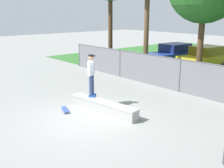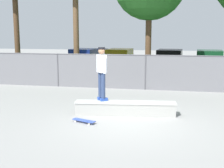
{
  "view_description": "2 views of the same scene",
  "coord_description": "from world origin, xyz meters",
  "px_view_note": "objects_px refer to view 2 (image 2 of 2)",
  "views": [
    {
      "loc": [
        8.33,
        -5.94,
        4.06
      ],
      "look_at": [
        0.2,
        1.04,
        1.27
      ],
      "focal_mm": 44.73,
      "sensor_mm": 36.0,
      "label": 1
    },
    {
      "loc": [
        1.34,
        -9.1,
        2.8
      ],
      "look_at": [
        -0.75,
        1.21,
        1.02
      ],
      "focal_mm": 48.77,
      "sensor_mm": 36.0,
      "label": 2
    }
  ],
  "objects_px": {
    "skateboarder": "(102,71)",
    "car_blue": "(84,60)",
    "skateboard": "(84,121)",
    "concrete_ledge": "(125,108)",
    "car_black": "(169,62)",
    "car_green": "(209,63)",
    "car_yellow": "(119,61)"
  },
  "relations": [
    {
      "from": "concrete_ledge",
      "to": "car_black",
      "type": "xyz_separation_m",
      "value": [
        1.29,
        11.09,
        0.6
      ]
    },
    {
      "from": "skateboarder",
      "to": "skateboard",
      "type": "bearing_deg",
      "value": -104.27
    },
    {
      "from": "car_black",
      "to": "car_green",
      "type": "relative_size",
      "value": 1.0
    },
    {
      "from": "concrete_ledge",
      "to": "skateboard",
      "type": "distance_m",
      "value": 1.63
    },
    {
      "from": "skateboard",
      "to": "car_black",
      "type": "height_order",
      "value": "car_black"
    },
    {
      "from": "concrete_ledge",
      "to": "skateboarder",
      "type": "height_order",
      "value": "skateboarder"
    },
    {
      "from": "concrete_ledge",
      "to": "skateboard",
      "type": "bearing_deg",
      "value": -134.08
    },
    {
      "from": "concrete_ledge",
      "to": "car_black",
      "type": "distance_m",
      "value": 11.18
    },
    {
      "from": "skateboarder",
      "to": "car_blue",
      "type": "height_order",
      "value": "skateboarder"
    },
    {
      "from": "skateboarder",
      "to": "concrete_ledge",
      "type": "bearing_deg",
      "value": -1.75
    },
    {
      "from": "skateboard",
      "to": "car_black",
      "type": "xyz_separation_m",
      "value": [
        2.43,
        12.26,
        0.77
      ]
    },
    {
      "from": "car_green",
      "to": "concrete_ledge",
      "type": "bearing_deg",
      "value": -109.77
    },
    {
      "from": "skateboard",
      "to": "car_green",
      "type": "bearing_deg",
      "value": 67.27
    },
    {
      "from": "car_blue",
      "to": "concrete_ledge",
      "type": "bearing_deg",
      "value": -66.52
    },
    {
      "from": "car_black",
      "to": "car_yellow",
      "type": "bearing_deg",
      "value": 176.96
    },
    {
      "from": "car_blue",
      "to": "car_green",
      "type": "distance_m",
      "value": 8.61
    },
    {
      "from": "concrete_ledge",
      "to": "car_blue",
      "type": "relative_size",
      "value": 0.81
    },
    {
      "from": "skateboard",
      "to": "car_green",
      "type": "height_order",
      "value": "car_green"
    },
    {
      "from": "skateboarder",
      "to": "skateboard",
      "type": "xyz_separation_m",
      "value": [
        -0.3,
        -1.19,
        -1.43
      ]
    },
    {
      "from": "skateboarder",
      "to": "car_black",
      "type": "height_order",
      "value": "skateboarder"
    },
    {
      "from": "skateboarder",
      "to": "car_green",
      "type": "distance_m",
      "value": 11.74
    },
    {
      "from": "car_yellow",
      "to": "car_black",
      "type": "bearing_deg",
      "value": -3.04
    },
    {
      "from": "concrete_ledge",
      "to": "car_green",
      "type": "height_order",
      "value": "car_green"
    },
    {
      "from": "skateboard",
      "to": "car_yellow",
      "type": "distance_m",
      "value": 12.52
    },
    {
      "from": "car_green",
      "to": "car_yellow",
      "type": "bearing_deg",
      "value": 175.19
    },
    {
      "from": "car_blue",
      "to": "car_green",
      "type": "relative_size",
      "value": 1.0
    },
    {
      "from": "skateboard",
      "to": "car_blue",
      "type": "bearing_deg",
      "value": 106.64
    },
    {
      "from": "concrete_ledge",
      "to": "car_blue",
      "type": "xyz_separation_m",
      "value": [
        -4.74,
        10.92,
        0.6
      ]
    },
    {
      "from": "skateboarder",
      "to": "car_blue",
      "type": "xyz_separation_m",
      "value": [
        -3.92,
        10.89,
        -0.67
      ]
    },
    {
      "from": "skateboarder",
      "to": "car_black",
      "type": "relative_size",
      "value": 0.43
    },
    {
      "from": "car_blue",
      "to": "car_black",
      "type": "xyz_separation_m",
      "value": [
        6.04,
        0.17,
        0.0
      ]
    },
    {
      "from": "skateboarder",
      "to": "car_blue",
      "type": "bearing_deg",
      "value": 109.77
    }
  ]
}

